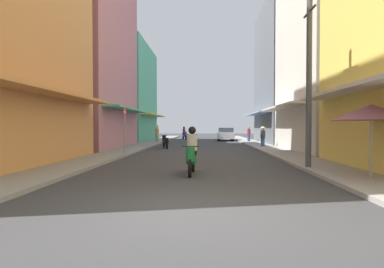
{
  "coord_description": "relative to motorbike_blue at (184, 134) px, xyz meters",
  "views": [
    {
      "loc": [
        0.37,
        -5.69,
        1.57
      ],
      "look_at": [
        -0.51,
        14.62,
        1.1
      ],
      "focal_mm": 29.43,
      "sensor_mm": 36.0,
      "label": 1
    }
  ],
  "objects": [
    {
      "name": "ground_plane",
      "position": [
        2.2,
        -14.15,
        -0.7
      ],
      "size": [
        98.16,
        98.16,
        0.0
      ],
      "primitive_type": "plane",
      "color": "#38383A"
    },
    {
      "name": "sidewalk_left",
      "position": [
        -2.54,
        -14.15,
        -0.64
      ],
      "size": [
        1.85,
        52.62,
        0.12
      ],
      "primitive_type": "cube",
      "color": "gray",
      "rests_on": "ground"
    },
    {
      "name": "sidewalk_right",
      "position": [
        6.95,
        -14.15,
        -0.64
      ],
      "size": [
        1.85,
        52.62,
        0.12
      ],
      "primitive_type": "cube",
      "color": "#9E9991",
      "rests_on": "ground"
    },
    {
      "name": "building_left_mid",
      "position": [
        -6.46,
        -15.59,
        6.08
      ],
      "size": [
        7.05,
        10.06,
        13.58
      ],
      "color": "#B7727F",
      "rests_on": "ground"
    },
    {
      "name": "building_left_far",
      "position": [
        -6.46,
        -4.7,
        4.37
      ],
      "size": [
        7.05,
        10.74,
        10.16
      ],
      "color": "#4CB28C",
      "rests_on": "ground"
    },
    {
      "name": "building_right_mid",
      "position": [
        10.86,
        -18.33,
        5.65
      ],
      "size": [
        7.05,
        8.94,
        12.72
      ],
      "color": "silver",
      "rests_on": "ground"
    },
    {
      "name": "building_right_far",
      "position": [
        10.86,
        -8.37,
        5.69
      ],
      "size": [
        7.05,
        10.05,
        12.8
      ],
      "color": "slate",
      "rests_on": "ground"
    },
    {
      "name": "motorbike_blue",
      "position": [
        0.0,
        0.0,
        0.0
      ],
      "size": [
        0.76,
        1.74,
        1.58
      ],
      "color": "black",
      "rests_on": "ground"
    },
    {
      "name": "motorbike_red",
      "position": [
        1.27,
        -6.67,
        -0.2
      ],
      "size": [
        0.55,
        1.81,
        0.96
      ],
      "color": "black",
      "rests_on": "ground"
    },
    {
      "name": "motorbike_green",
      "position": [
        2.11,
        -27.82,
        0.0
      ],
      "size": [
        0.55,
        1.81,
        1.58
      ],
      "color": "black",
      "rests_on": "ground"
    },
    {
      "name": "motorbike_black",
      "position": [
        -0.38,
        -15.32,
        -0.2
      ],
      "size": [
        0.73,
        1.75,
        0.96
      ],
      "color": "black",
      "rests_on": "ground"
    },
    {
      "name": "parked_car",
      "position": [
        4.81,
        -2.7,
        0.04
      ],
      "size": [
        1.77,
        4.1,
        1.45
      ],
      "color": "silver",
      "rests_on": "ground"
    },
    {
      "name": "pedestrian_foreground",
      "position": [
        6.78,
        -14.86,
        0.21
      ],
      "size": [
        0.44,
        0.44,
        1.62
      ],
      "color": "#334C8C",
      "rests_on": "ground"
    },
    {
      "name": "pedestrian_crossing",
      "position": [
        6.91,
        -6.34,
        0.08
      ],
      "size": [
        0.34,
        0.34,
        1.58
      ],
      "color": "#334C8C",
      "rests_on": "ground"
    },
    {
      "name": "pedestrian_midway",
      "position": [
        -1.99,
        -8.74,
        0.28
      ],
      "size": [
        0.44,
        0.44,
        1.74
      ],
      "color": "#598C59",
      "rests_on": "ground"
    },
    {
      "name": "vendor_umbrella",
      "position": [
        7.31,
        -28.94,
        1.28
      ],
      "size": [
        2.17,
        2.17,
        2.21
      ],
      "color": "#99999E",
      "rests_on": "ground"
    },
    {
      "name": "utility_pole",
      "position": [
        6.27,
        -26.68,
        2.51
      ],
      "size": [
        0.2,
        1.2,
        6.27
      ],
      "color": "#4C4C4F",
      "rests_on": "ground"
    },
    {
      "name": "street_sign_no_entry",
      "position": [
        -1.76,
        -21.47,
        1.01
      ],
      "size": [
        0.07,
        0.6,
        2.65
      ],
      "color": "gray",
      "rests_on": "ground"
    }
  ]
}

